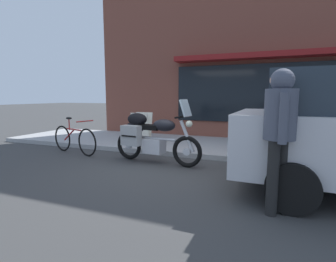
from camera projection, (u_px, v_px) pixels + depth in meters
ground_plane at (165, 168)px, 5.37m from camera, size 80.00×80.00×0.00m
touring_motorcycle at (150, 136)px, 5.74m from camera, size 2.14×0.64×1.41m
parked_bicycle at (74, 139)px, 6.70m from camera, size 1.70×0.60×0.93m
pedestrian_walking at (280, 124)px, 3.17m from camera, size 0.42×0.56×1.80m
sandwich_board_sign at (142, 127)px, 7.92m from camera, size 0.55×0.40×0.85m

